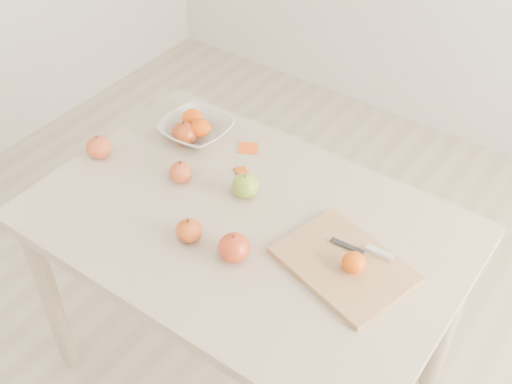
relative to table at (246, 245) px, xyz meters
The scene contains 16 objects.
ground 0.65m from the table, ahead, with size 3.50×3.50×0.00m, color #C6B293.
table is the anchor object (origin of this frame).
cutting_board 0.33m from the table, ahead, with size 0.33×0.24×0.02m, color tan.
board_tangerine 0.37m from the table, ahead, with size 0.06×0.06×0.05m, color #D95507.
fruit_bowl 0.44m from the table, 148.18° to the left, with size 0.22×0.22×0.05m, color silver.
bowl_tangerine_near 0.48m from the table, 148.77° to the left, with size 0.07×0.07×0.06m, color #E04307.
bowl_tangerine_far 0.42m from the table, 147.72° to the left, with size 0.07×0.07×0.06m, color #E84608.
orange_peel_a 0.33m from the table, 124.88° to the left, with size 0.06×0.04×0.00m, color #E85210.
orange_peel_b 0.23m from the table, 129.33° to the left, with size 0.04×0.04×0.00m, color #C5450D.
paring_knife 0.38m from the table, 12.79° to the left, with size 0.17×0.05×0.01m.
apple_green 0.17m from the table, 126.41° to the left, with size 0.08×0.08×0.07m, color #588715.
apple_red_c 0.20m from the table, 65.67° to the right, with size 0.08×0.08×0.08m, color #A1271E.
apple_red_e 0.21m from the table, 118.59° to the right, with size 0.07×0.07×0.06m, color maroon.
apple_red_b 0.29m from the table, behind, with size 0.07×0.07×0.06m, color maroon.
apple_red_a 0.43m from the table, 154.70° to the left, with size 0.08×0.08×0.08m, color #8A1003.
apple_red_d 0.56m from the table, behind, with size 0.08×0.08×0.07m, color maroon.
Camera 1 is at (0.77, -1.02, 2.00)m, focal length 45.00 mm.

